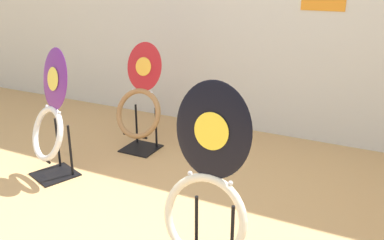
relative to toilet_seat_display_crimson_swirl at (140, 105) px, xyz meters
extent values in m
cube|color=black|center=(0.00, -0.01, -0.38)|extent=(0.28, 0.28, 0.01)
cylinder|color=black|center=(-0.10, 0.08, -0.20)|extent=(0.02, 0.02, 0.34)
cylinder|color=black|center=(0.10, 0.08, -0.20)|extent=(0.02, 0.02, 0.34)
cylinder|color=black|center=(0.00, -0.09, -0.24)|extent=(0.22, 0.02, 0.02)
torus|color=#9E7042|center=(0.00, -0.03, -0.06)|extent=(0.41, 0.20, 0.40)
ellipsoid|color=#AD1E23|center=(0.00, 0.09, 0.30)|extent=(0.32, 0.11, 0.39)
ellipsoid|color=yellow|center=(0.00, 0.07, 0.30)|extent=(0.15, 0.04, 0.15)
sphere|color=silver|center=(-0.09, 0.04, 0.11)|extent=(0.02, 0.02, 0.02)
sphere|color=silver|center=(0.09, 0.04, 0.11)|extent=(0.02, 0.02, 0.02)
cylinder|color=black|center=(1.05, -1.09, -0.19)|extent=(0.02, 0.02, 0.37)
cylinder|color=black|center=(1.24, -1.09, -0.19)|extent=(0.02, 0.02, 0.37)
torus|color=beige|center=(1.14, -1.20, -0.04)|extent=(0.43, 0.17, 0.42)
ellipsoid|color=black|center=(1.15, -1.13, 0.37)|extent=(0.38, 0.08, 0.46)
ellipsoid|color=yellow|center=(1.15, -1.14, 0.37)|extent=(0.17, 0.03, 0.17)
sphere|color=silver|center=(1.04, -1.15, 0.14)|extent=(0.02, 0.02, 0.02)
sphere|color=silver|center=(1.25, -1.15, 0.14)|extent=(0.02, 0.02, 0.02)
cube|color=black|center=(-0.30, -0.69, -0.38)|extent=(0.36, 0.36, 0.01)
cylinder|color=black|center=(-0.36, -0.57, -0.18)|extent=(0.02, 0.02, 0.38)
cylinder|color=black|center=(-0.18, -0.64, -0.18)|extent=(0.02, 0.02, 0.38)
cylinder|color=black|center=(-0.33, -0.77, -0.22)|extent=(0.22, 0.10, 0.02)
torus|color=silver|center=(-0.31, -0.71, -0.05)|extent=(0.43, 0.30, 0.39)
ellipsoid|color=#60237F|center=(-0.28, -0.62, 0.33)|extent=(0.37, 0.22, 0.43)
ellipsoid|color=#E5CC4C|center=(-0.28, -0.64, 0.33)|extent=(0.16, 0.09, 0.16)
sphere|color=silver|center=(-0.38, -0.62, 0.12)|extent=(0.02, 0.02, 0.02)
sphere|color=silver|center=(-0.20, -0.69, 0.12)|extent=(0.02, 0.02, 0.02)
camera|label=1|loc=(1.86, -2.76, 1.06)|focal=40.00mm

